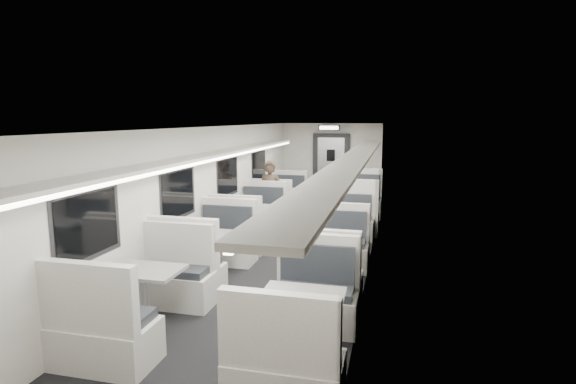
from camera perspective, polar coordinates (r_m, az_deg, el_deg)
The scene contains 19 objects.
room at distance 7.87m, azimuth -0.62°, elevation -0.55°, with size 3.24×12.24×2.64m.
booth_left_a at distance 11.84m, azimuth -0.88°, elevation -1.28°, with size 1.01×2.06×1.10m.
booth_left_b at distance 9.47m, azimuth -4.67°, elevation -3.93°, with size 1.05×2.13×1.14m.
booth_left_c at distance 7.44m, azimuth -10.12°, elevation -7.79°, with size 1.04×2.12×1.13m.
booth_left_d at distance 5.85m, azimuth -17.73°, elevation -12.77°, with size 1.09×2.21×1.18m.
booth_right_a at distance 10.96m, azimuth 8.57°, elevation -1.97°, with size 1.16×2.34×1.25m.
booth_right_b at distance 9.04m, azimuth 7.44°, elevation -4.80°, with size 0.98×1.99×1.06m.
booth_right_c at distance 7.06m, azimuth 5.62°, elevation -8.71°, with size 1.02×2.08×1.11m.
booth_right_d at distance 4.97m, azimuth 1.84°, elevation -16.61°, with size 1.05×2.12×1.14m.
passenger at distance 10.42m, azimuth -2.30°, elevation -0.38°, with size 0.58×0.38×1.59m, color black.
window_a at distance 11.50m, azimuth -3.69°, elevation 3.34°, with size 0.02×1.18×0.84m, color black.
window_b at distance 9.43m, azimuth -7.63°, elevation 1.94°, with size 0.02×1.18×0.84m, color black.
window_c at distance 7.44m, azimuth -13.72°, elevation -0.23°, with size 0.02×1.18×0.84m, color black.
window_d at distance 5.62m, azimuth -24.00°, elevation -3.86°, with size 0.02×1.18×0.84m, color black.
luggage_rack_left at distance 7.90m, azimuth -9.99°, elevation 4.58°, with size 0.46×10.40×0.09m.
luggage_rack_right at distance 7.28m, azimuth 8.35°, elevation 4.22°, with size 0.46×10.40×0.09m.
vestibule_door at distance 13.67m, azimuth 5.47°, elevation 2.97°, with size 1.10×0.13×2.10m.
exit_sign at distance 13.10m, azimuth 5.25°, elevation 8.13°, with size 0.62×0.12×0.16m.
wall_notice at distance 13.53m, azimuth 8.64°, elevation 4.80°, with size 0.32×0.02×0.40m, color white.
Camera 1 is at (1.89, -7.52, 2.56)m, focal length 28.00 mm.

